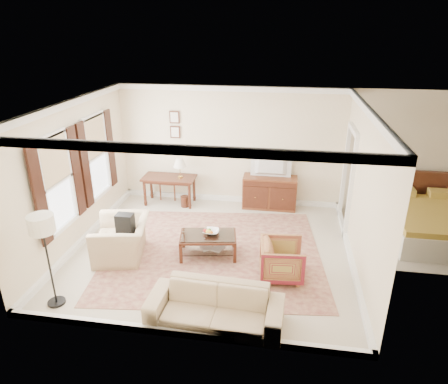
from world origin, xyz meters
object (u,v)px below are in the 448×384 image
(coffee_table, at_px, (208,240))
(striped_armchair, at_px, (282,258))
(sideboard, at_px, (270,192))
(writing_desk, at_px, (169,181))
(sofa, at_px, (215,301))
(club_armchair, at_px, (121,233))
(tv, at_px, (271,159))

(coffee_table, distance_m, striped_armchair, 1.52)
(sideboard, height_order, coffee_table, sideboard)
(writing_desk, height_order, sofa, sofa)
(sideboard, xyz_separation_m, striped_armchair, (0.38, -2.95, -0.02))
(writing_desk, bearing_deg, sofa, -65.40)
(striped_armchair, height_order, club_armchair, club_armchair)
(sideboard, relative_size, club_armchair, 1.14)
(tv, distance_m, striped_armchair, 3.08)
(writing_desk, xyz_separation_m, club_armchair, (-0.21, -2.57, -0.10))
(striped_armchair, distance_m, club_armchair, 3.09)
(writing_desk, distance_m, sideboard, 2.50)
(striped_armchair, xyz_separation_m, club_armchair, (-3.08, 0.24, 0.12))
(coffee_table, xyz_separation_m, striped_armchair, (1.43, -0.51, 0.03))
(tv, relative_size, club_armchair, 0.81)
(writing_desk, height_order, striped_armchair, striped_armchair)
(sofa, bearing_deg, tv, 85.13)
(writing_desk, bearing_deg, sideboard, 3.33)
(writing_desk, height_order, coffee_table, writing_desk)
(sofa, bearing_deg, sideboard, 85.16)
(sideboard, relative_size, sofa, 0.64)
(sideboard, xyz_separation_m, coffee_table, (-1.06, -2.44, -0.05))
(striped_armchair, height_order, sofa, sofa)
(writing_desk, height_order, club_armchair, club_armchair)
(writing_desk, distance_m, striped_armchair, 4.02)
(sideboard, bearing_deg, sofa, -97.67)
(sideboard, distance_m, tv, 0.86)
(sideboard, bearing_deg, striped_armchair, -82.72)
(club_armchair, bearing_deg, tv, 123.09)
(club_armchair, bearing_deg, coffee_table, 87.68)
(striped_armchair, bearing_deg, sideboard, 2.30)
(tv, distance_m, coffee_table, 2.79)
(sideboard, xyz_separation_m, tv, (0.00, -0.02, 0.86))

